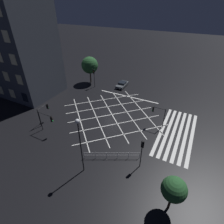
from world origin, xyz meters
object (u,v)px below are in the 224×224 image
(traffic_light_nw_cross, at_px, (47,119))
(street_tree_near, at_px, (174,189))
(traffic_light_ne_main, at_px, (94,75))
(waiting_car, at_px, (122,84))
(street_tree_far, at_px, (90,65))
(traffic_light_sw_main, at_px, (142,149))
(street_lamp_east, at_px, (16,69))
(street_lamp_west, at_px, (80,137))
(traffic_light_median_south, at_px, (158,113))
(traffic_light_nw_main, at_px, (44,110))

(traffic_light_nw_cross, distance_m, street_tree_near, 19.62)
(traffic_light_ne_main, xyz_separation_m, waiting_car, (3.23, -5.78, -2.55))
(traffic_light_ne_main, relative_size, street_tree_near, 0.99)
(street_tree_far, bearing_deg, traffic_light_nw_cross, -165.97)
(traffic_light_sw_main, bearing_deg, street_tree_near, -131.32)
(traffic_light_nw_cross, relative_size, street_lamp_east, 0.38)
(traffic_light_ne_main, relative_size, street_lamp_west, 0.56)
(traffic_light_median_south, bearing_deg, street_lamp_west, 66.65)
(traffic_light_nw_cross, height_order, traffic_light_nw_main, traffic_light_nw_cross)
(traffic_light_nw_main, height_order, street_lamp_east, street_lamp_east)
(traffic_light_nw_cross, relative_size, traffic_light_nw_main, 1.08)
(street_lamp_east, bearing_deg, street_tree_near, -105.63)
(traffic_light_nw_cross, xyz_separation_m, traffic_light_sw_main, (0.23, -14.94, 0.36))
(street_lamp_east, bearing_deg, traffic_light_sw_main, -100.14)
(traffic_light_median_south, height_order, waiting_car, traffic_light_median_south)
(street_lamp_west, distance_m, waiting_car, 25.56)
(traffic_light_median_south, height_order, street_tree_near, street_tree_near)
(traffic_light_nw_main, relative_size, traffic_light_sw_main, 0.79)
(street_lamp_west, bearing_deg, street_tree_far, 30.89)
(traffic_light_nw_main, bearing_deg, traffic_light_sw_main, -95.47)
(traffic_light_sw_main, bearing_deg, traffic_light_nw_main, 84.53)
(street_tree_near, xyz_separation_m, waiting_car, (24.43, 16.08, -2.61))
(traffic_light_sw_main, relative_size, street_tree_far, 0.65)
(traffic_light_nw_cross, xyz_separation_m, traffic_light_median_south, (9.25, -14.51, 0.05))
(traffic_light_ne_main, relative_size, street_lamp_east, 0.46)
(traffic_light_nw_cross, height_order, street_tree_far, street_tree_far)
(traffic_light_nw_main, height_order, street_tree_near, street_tree_near)
(traffic_light_ne_main, height_order, street_lamp_east, street_lamp_east)
(street_lamp_west, bearing_deg, traffic_light_nw_cross, 68.25)
(traffic_light_nw_main, distance_m, traffic_light_ne_main, 15.74)
(street_tree_near, xyz_separation_m, street_tree_far, (23.18, 24.17, 1.23))
(traffic_light_nw_main, height_order, traffic_light_sw_main, traffic_light_sw_main)
(traffic_light_nw_main, relative_size, waiting_car, 0.81)
(traffic_light_nw_main, distance_m, street_lamp_west, 13.05)
(traffic_light_nw_cross, xyz_separation_m, traffic_light_ne_main, (17.62, 2.58, 0.48))
(street_tree_near, height_order, street_tree_far, street_tree_far)
(street_lamp_east, distance_m, street_lamp_west, 21.59)
(traffic_light_ne_main, bearing_deg, traffic_light_nw_main, 0.31)
(street_tree_far, bearing_deg, street_tree_near, -133.79)
(traffic_light_nw_cross, xyz_separation_m, street_lamp_west, (-3.58, -8.97, 2.77))
(traffic_light_ne_main, height_order, street_lamp_west, street_lamp_west)
(waiting_car, bearing_deg, street_lamp_west, 13.30)
(traffic_light_nw_cross, bearing_deg, street_lamp_west, -21.75)
(traffic_light_nw_cross, height_order, street_lamp_east, street_lamp_east)
(traffic_light_nw_cross, bearing_deg, street_lamp_east, 155.93)
(traffic_light_nw_main, bearing_deg, traffic_light_nw_cross, -127.24)
(traffic_light_median_south, bearing_deg, traffic_light_ne_main, -26.08)
(street_tree_near, relative_size, street_tree_far, 0.69)
(traffic_light_sw_main, height_order, street_lamp_east, street_lamp_east)
(traffic_light_median_south, bearing_deg, traffic_light_nw_main, 23.40)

